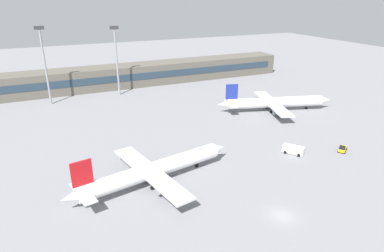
{
  "coord_description": "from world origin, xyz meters",
  "views": [
    {
      "loc": [
        -35.62,
        -38.86,
        37.71
      ],
      "look_at": [
        0.14,
        40.0,
        3.0
      ],
      "focal_mm": 31.11,
      "sensor_mm": 36.0,
      "label": 1
    }
  ],
  "objects_px": {
    "airplane_near": "(155,170)",
    "floodlight_tower_west": "(44,61)",
    "airplane_mid": "(275,102)",
    "baggage_tug_yellow": "(343,149)",
    "floodlight_tower_east": "(116,56)",
    "service_van_white": "(293,150)"
  },
  "relations": [
    {
      "from": "airplane_near",
      "to": "floodlight_tower_west",
      "type": "xyz_separation_m",
      "value": [
        -17.41,
        67.39,
        12.84
      ]
    },
    {
      "from": "airplane_mid",
      "to": "baggage_tug_yellow",
      "type": "bearing_deg",
      "value": -97.08
    },
    {
      "from": "floodlight_tower_east",
      "to": "baggage_tug_yellow",
      "type": "bearing_deg",
      "value": -61.72
    },
    {
      "from": "airplane_near",
      "to": "floodlight_tower_east",
      "type": "distance_m",
      "value": 70.43
    },
    {
      "from": "floodlight_tower_west",
      "to": "airplane_near",
      "type": "bearing_deg",
      "value": -75.51
    },
    {
      "from": "airplane_near",
      "to": "service_van_white",
      "type": "relative_size",
      "value": 7.15
    },
    {
      "from": "service_van_white",
      "to": "baggage_tug_yellow",
      "type": "bearing_deg",
      "value": -18.98
    },
    {
      "from": "airplane_mid",
      "to": "service_van_white",
      "type": "xyz_separation_m",
      "value": [
        -16.4,
        -28.83,
        -1.9
      ]
    },
    {
      "from": "airplane_near",
      "to": "floodlight_tower_west",
      "type": "distance_m",
      "value": 70.78
    },
    {
      "from": "airplane_near",
      "to": "airplane_mid",
      "type": "bearing_deg",
      "value": 27.52
    },
    {
      "from": "airplane_mid",
      "to": "baggage_tug_yellow",
      "type": "distance_m",
      "value": 33.39
    },
    {
      "from": "airplane_near",
      "to": "service_van_white",
      "type": "xyz_separation_m",
      "value": [
        35.97,
        -1.55,
        -1.83
      ]
    },
    {
      "from": "airplane_near",
      "to": "service_van_white",
      "type": "bearing_deg",
      "value": -2.46
    },
    {
      "from": "floodlight_tower_west",
      "to": "floodlight_tower_east",
      "type": "xyz_separation_m",
      "value": [
        25.51,
        1.49,
        -0.54
      ]
    },
    {
      "from": "airplane_mid",
      "to": "service_van_white",
      "type": "relative_size",
      "value": 7.22
    },
    {
      "from": "airplane_mid",
      "to": "service_van_white",
      "type": "distance_m",
      "value": 33.23
    },
    {
      "from": "airplane_near",
      "to": "floodlight_tower_east",
      "type": "height_order",
      "value": "floodlight_tower_east"
    },
    {
      "from": "airplane_near",
      "to": "baggage_tug_yellow",
      "type": "height_order",
      "value": "airplane_near"
    },
    {
      "from": "airplane_near",
      "to": "floodlight_tower_west",
      "type": "bearing_deg",
      "value": 104.49
    },
    {
      "from": "floodlight_tower_east",
      "to": "airplane_mid",
      "type": "bearing_deg",
      "value": -43.21
    },
    {
      "from": "airplane_near",
      "to": "floodlight_tower_east",
      "type": "relative_size",
      "value": 1.47
    },
    {
      "from": "floodlight_tower_west",
      "to": "floodlight_tower_east",
      "type": "distance_m",
      "value": 25.56
    }
  ]
}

